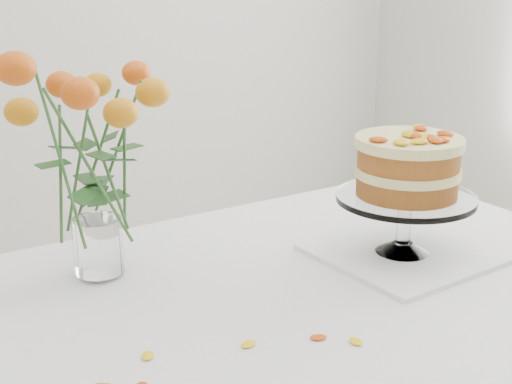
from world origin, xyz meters
The scene contains 9 objects.
table centered at (0.00, 0.00, 0.67)m, with size 1.43×0.93×0.76m.
napkin centered at (0.31, 0.03, 0.76)m, with size 0.30×0.30×0.01m, color white.
cake_stand centered at (0.31, 0.03, 0.93)m, with size 0.27×0.27×0.24m.
rose_vase centered at (-0.22, 0.26, 1.01)m, with size 0.37×0.37×0.44m.
stray_petal_a centered at (-0.12, -0.10, 0.76)m, with size 0.03×0.02×0.00m, color yellow.
stray_petal_b centered at (-0.02, -0.14, 0.76)m, with size 0.03×0.02×0.00m, color yellow.
stray_petal_c centered at (0.02, -0.18, 0.76)m, with size 0.03×0.02×0.00m, color yellow.
stray_petal_d centered at (-0.26, -0.05, 0.76)m, with size 0.03×0.02×0.00m, color yellow.
stray_petal_f centered at (0.30, -0.08, 0.76)m, with size 0.03×0.02×0.00m, color yellow.
Camera 1 is at (-0.61, -0.90, 1.30)m, focal length 50.00 mm.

